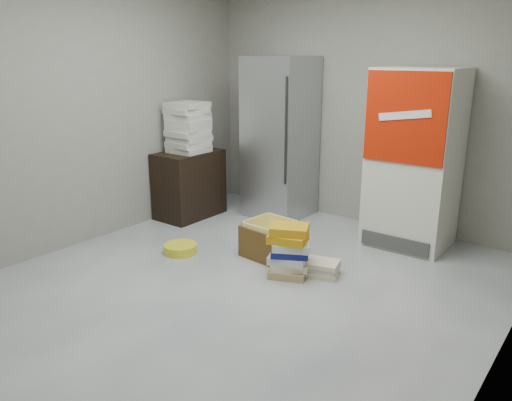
{
  "coord_description": "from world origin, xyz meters",
  "views": [
    {
      "loc": [
        2.47,
        -2.78,
        1.93
      ],
      "look_at": [
        -0.18,
        0.7,
        0.64
      ],
      "focal_mm": 35.0,
      "sensor_mm": 36.0,
      "label": 1
    }
  ],
  "objects_px": {
    "phonebook_stack_main": "(289,251)",
    "cardboard_box": "(270,241)",
    "steel_fridge": "(280,138)",
    "wood_shelf": "(189,184)",
    "coke_cooler": "(414,159)"
  },
  "relations": [
    {
      "from": "steel_fridge",
      "to": "wood_shelf",
      "type": "height_order",
      "value": "steel_fridge"
    },
    {
      "from": "steel_fridge",
      "to": "phonebook_stack_main",
      "type": "relative_size",
      "value": 3.96
    },
    {
      "from": "cardboard_box",
      "to": "phonebook_stack_main",
      "type": "bearing_deg",
      "value": -28.76
    },
    {
      "from": "steel_fridge",
      "to": "coke_cooler",
      "type": "distance_m",
      "value": 1.65
    },
    {
      "from": "phonebook_stack_main",
      "to": "cardboard_box",
      "type": "height_order",
      "value": "phonebook_stack_main"
    },
    {
      "from": "steel_fridge",
      "to": "coke_cooler",
      "type": "xyz_separation_m",
      "value": [
        1.65,
        -0.01,
        -0.05
      ]
    },
    {
      "from": "steel_fridge",
      "to": "cardboard_box",
      "type": "height_order",
      "value": "steel_fridge"
    },
    {
      "from": "phonebook_stack_main",
      "to": "cardboard_box",
      "type": "distance_m",
      "value": 0.51
    },
    {
      "from": "wood_shelf",
      "to": "cardboard_box",
      "type": "relative_size",
      "value": 1.65
    },
    {
      "from": "phonebook_stack_main",
      "to": "cardboard_box",
      "type": "xyz_separation_m",
      "value": [
        -0.41,
        0.28,
        -0.09
      ]
    },
    {
      "from": "cardboard_box",
      "to": "wood_shelf",
      "type": "bearing_deg",
      "value": 169.82
    },
    {
      "from": "coke_cooler",
      "to": "wood_shelf",
      "type": "xyz_separation_m",
      "value": [
        -2.48,
        -0.72,
        -0.5
      ]
    },
    {
      "from": "steel_fridge",
      "to": "coke_cooler",
      "type": "relative_size",
      "value": 1.06
    },
    {
      "from": "cardboard_box",
      "to": "coke_cooler",
      "type": "bearing_deg",
      "value": 56.32
    },
    {
      "from": "wood_shelf",
      "to": "phonebook_stack_main",
      "type": "bearing_deg",
      "value": -20.37
    }
  ]
}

